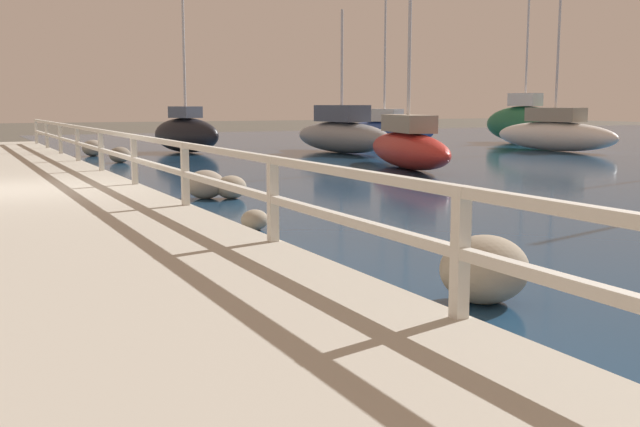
# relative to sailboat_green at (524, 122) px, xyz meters

# --- Properties ---
(ground_plane) EXTENTS (120.00, 120.00, 0.00)m
(ground_plane) POSITION_rel_sailboat_green_xyz_m (-21.80, -11.78, -0.91)
(ground_plane) COLOR #4C473D
(dock_walkway) EXTENTS (4.39, 36.00, 0.22)m
(dock_walkway) POSITION_rel_sailboat_green_xyz_m (-21.80, -11.78, -0.80)
(dock_walkway) COLOR #B2AD9E
(dock_walkway) RESTS_ON ground
(railing) EXTENTS (0.10, 32.50, 0.91)m
(railing) POSITION_rel_sailboat_green_xyz_m (-19.71, -11.78, -0.06)
(railing) COLOR silver
(railing) RESTS_ON dock_walkway
(boulder_far_strip) EXTENTS (0.56, 0.50, 0.42)m
(boulder_far_strip) POSITION_rel_sailboat_green_xyz_m (-18.26, -12.92, -0.70)
(boulder_far_strip) COLOR gray
(boulder_far_strip) RESTS_ON ground
(boulder_mid_strip) EXTENTS (0.71, 0.64, 0.53)m
(boulder_mid_strip) POSITION_rel_sailboat_green_xyz_m (-18.47, -0.34, -0.64)
(boulder_mid_strip) COLOR gray
(boulder_mid_strip) RESTS_ON ground
(boulder_near_dock) EXTENTS (0.37, 0.34, 0.28)m
(boulder_near_dock) POSITION_rel_sailboat_green_xyz_m (-19.14, -16.27, -0.77)
(boulder_near_dock) COLOR gray
(boulder_near_dock) RESTS_ON ground
(boulder_upstream) EXTENTS (0.62, 0.55, 0.46)m
(boulder_upstream) POSITION_rel_sailboat_green_xyz_m (-18.29, -3.58, -0.68)
(boulder_upstream) COLOR slate
(boulder_upstream) RESTS_ON ground
(boulder_water_edge) EXTENTS (0.78, 0.70, 0.58)m
(boulder_water_edge) POSITION_rel_sailboat_green_xyz_m (-18.77, -20.61, -0.62)
(boulder_water_edge) COLOR gray
(boulder_water_edge) RESTS_ON ground
(boulder_downstream) EXTENTS (0.69, 0.62, 0.52)m
(boulder_downstream) POSITION_rel_sailboat_green_xyz_m (-18.67, -12.73, -0.65)
(boulder_downstream) COLOR gray
(boulder_downstream) RESTS_ON ground
(sailboat_green) EXTENTS (1.99, 4.13, 7.07)m
(sailboat_green) POSITION_rel_sailboat_green_xyz_m (0.00, 0.00, 0.00)
(sailboat_green) COLOR #236B42
(sailboat_green) RESTS_ON water_surface
(sailboat_red) EXTENTS (2.38, 5.51, 4.55)m
(sailboat_red) POSITION_rel_sailboat_green_xyz_m (-11.94, -8.98, -0.33)
(sailboat_red) COLOR red
(sailboat_red) RESTS_ON water_surface
(sailboat_gray) EXTENTS (1.75, 5.62, 4.87)m
(sailboat_gray) POSITION_rel_sailboat_green_xyz_m (-10.42, -2.47, -0.25)
(sailboat_gray) COLOR gray
(sailboat_gray) RESTS_ON water_surface
(sailboat_white) EXTENTS (1.53, 5.54, 7.22)m
(sailboat_white) POSITION_rel_sailboat_green_xyz_m (-2.98, -4.95, -0.26)
(sailboat_white) COLOR white
(sailboat_white) RESTS_ON water_surface
(sailboat_blue) EXTENTS (2.56, 5.43, 7.25)m
(sailboat_blue) POSITION_rel_sailboat_green_xyz_m (-5.35, 3.00, -0.32)
(sailboat_blue) COLOR #2D4C9E
(sailboat_blue) RESTS_ON water_surface
(sailboat_black) EXTENTS (2.28, 3.30, 7.54)m
(sailboat_black) POSITION_rel_sailboat_green_xyz_m (-15.23, 0.07, -0.20)
(sailboat_black) COLOR black
(sailboat_black) RESTS_ON water_surface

